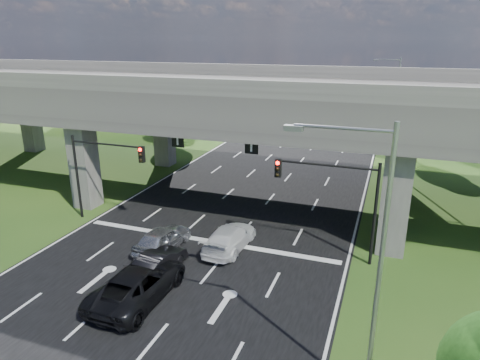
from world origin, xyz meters
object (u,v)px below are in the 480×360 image
Objects in this scene: streetlight_beyond at (394,91)px; car_white at (230,238)px; car_trailing at (138,284)px; signal_left at (101,164)px; signal_right at (336,191)px; streetlight_near at (369,250)px; car_dark at (158,263)px; car_silver at (163,238)px; streetlight_far at (391,110)px.

streetlight_beyond reaches higher than car_white.
car_trailing reaches higher than car_white.
signal_left is 10.93m from car_trailing.
signal_right is 10.33m from streetlight_near.
car_trailing is at bearing 100.19° from car_dark.
streetlight_near is 15.07m from car_silver.
car_silver is (5.87, -2.45, -3.42)m from signal_left.
car_trailing is (1.47, -4.93, 0.09)m from car_silver.
signal_right is at bearing 102.88° from streetlight_near.
car_silver is 2.84m from car_dark.
streetlight_beyond is 44.99m from car_trailing.
streetlight_near is at bearing -90.00° from streetlight_beyond.
signal_left is 0.60× the size of streetlight_beyond.
signal_left is at bearing -16.71° from car_silver.
car_white is at bearing -102.64° from streetlight_beyond.
streetlight_beyond is at bearing -100.23° from car_white.
car_silver is (-9.78, -2.45, -3.42)m from signal_right.
signal_left is at bearing -116.43° from streetlight_beyond.
streetlight_near is 11.97m from car_trailing.
streetlight_far is 23.15m from car_white.
car_white is 0.83× the size of car_trailing.
car_white is (-8.30, -37.00, -5.10)m from streetlight_beyond.
streetlight_beyond is at bearing 63.57° from signal_left.
car_white is at bearing -111.56° from streetlight_far.
streetlight_far reaches higher than signal_left.
streetlight_near reaches higher than car_dark.
signal_left is at bearing -44.40° from car_trailing.
streetlight_far is (0.00, 30.00, 0.00)m from streetlight_near.
signal_right is 0.60× the size of streetlight_far.
signal_right is 20.25m from streetlight_far.
car_white is (9.62, -0.94, -3.44)m from signal_left.
car_silver is 0.87× the size of car_white.
signal_right is at bearing -159.97° from car_silver.
car_dark is at bearing 60.22° from car_white.
signal_left is 1.21× the size of car_white.
signal_left reaches higher than car_trailing.
car_trailing is (0.29, -2.35, 0.16)m from car_dark.
streetlight_far is (2.27, 20.06, 1.66)m from signal_right.
car_silver is at bearing -72.64° from car_trailing.
streetlight_near is 13.26m from car_white.
signal_right is 36.17m from streetlight_beyond.
signal_left is 7.22m from car_silver.
streetlight_far is 2.46× the size of car_dark.
streetlight_beyond reaches higher than signal_left.
signal_right reaches higher than car_trailing.
signal_right is at bearing -96.47° from streetlight_far.
streetlight_beyond is 42.81m from car_dark.
car_silver is 1.07× the size of car_dark.
streetlight_near is 2.46× the size of car_dark.
streetlight_near reaches higher than car_white.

